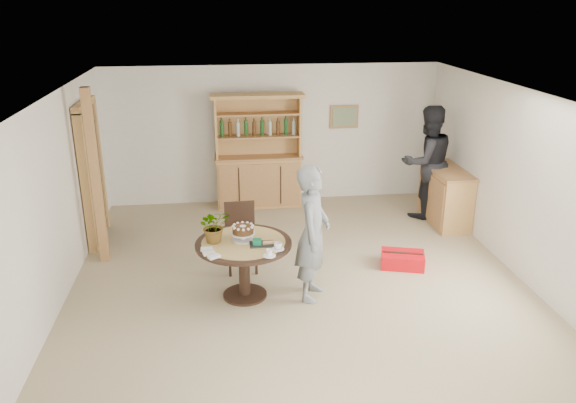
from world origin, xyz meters
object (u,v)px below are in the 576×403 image
(adult_person, at_px, (427,162))
(dining_table, at_px, (244,253))
(hutch, at_px, (259,169))
(sideboard, at_px, (445,196))
(dining_chair, at_px, (241,232))
(red_suitcase, at_px, (402,260))
(teen_boy, at_px, (313,234))

(adult_person, bearing_deg, dining_table, 24.38)
(hutch, height_order, sideboard, hutch)
(hutch, bearing_deg, adult_person, -17.93)
(hutch, height_order, dining_table, hutch)
(sideboard, bearing_deg, adult_person, 125.59)
(hutch, relative_size, dining_table, 1.70)
(sideboard, height_order, adult_person, adult_person)
(sideboard, distance_m, dining_chair, 3.70)
(sideboard, distance_m, adult_person, 0.65)
(dining_table, height_order, red_suitcase, dining_table)
(hutch, xyz_separation_m, dining_table, (-0.44, -3.34, -0.08))
(hutch, distance_m, dining_table, 3.37)
(dining_table, bearing_deg, dining_chair, 90.27)
(red_suitcase, bearing_deg, dining_chair, -170.13)
(red_suitcase, bearing_deg, adult_person, 78.91)
(teen_boy, bearing_deg, adult_person, -23.48)
(adult_person, relative_size, red_suitcase, 2.81)
(teen_boy, xyz_separation_m, adult_person, (2.39, 2.53, 0.10))
(sideboard, relative_size, adult_person, 0.65)
(dining_chair, bearing_deg, teen_boy, -50.24)
(sideboard, height_order, teen_boy, teen_boy)
(teen_boy, bearing_deg, sideboard, -30.27)
(hutch, relative_size, red_suitcase, 2.96)
(hutch, bearing_deg, dining_chair, -99.96)
(dining_table, distance_m, red_suitcase, 2.39)
(sideboard, bearing_deg, red_suitcase, -128.42)
(dining_table, relative_size, teen_boy, 0.69)
(sideboard, bearing_deg, teen_boy, -140.10)
(sideboard, xyz_separation_m, dining_chair, (-3.48, -1.27, 0.06))
(red_suitcase, bearing_deg, dining_table, -149.47)
(hutch, distance_m, dining_chair, 2.55)
(hutch, relative_size, sideboard, 1.62)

